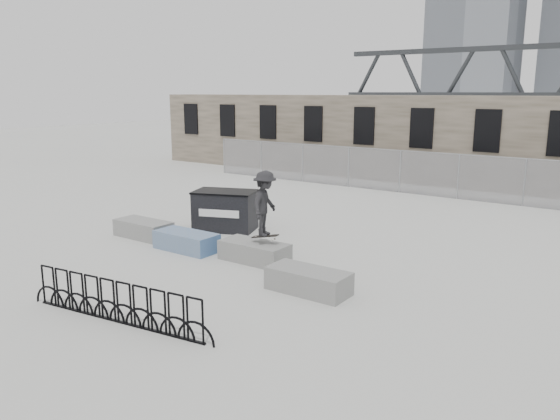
# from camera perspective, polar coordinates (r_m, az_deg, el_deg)

# --- Properties ---
(ground) EXTENTS (120.00, 120.00, 0.00)m
(ground) POSITION_cam_1_polar(r_m,az_deg,el_deg) (16.14, -5.57, -4.73)
(ground) COLOR beige
(ground) RESTS_ON ground
(stone_wall) EXTENTS (36.00, 2.58, 4.50)m
(stone_wall) POSITION_cam_1_polar(r_m,az_deg,el_deg) (29.76, 15.40, 7.13)
(stone_wall) COLOR #65594A
(stone_wall) RESTS_ON ground
(chainlink_fence) EXTENTS (22.06, 0.06, 2.02)m
(chainlink_fence) POSITION_cam_1_polar(r_m,az_deg,el_deg) (26.43, 12.43, 4.02)
(chainlink_fence) COLOR gray
(chainlink_fence) RESTS_ON ground
(planter_far_left) EXTENTS (2.00, 0.90, 0.56)m
(planter_far_left) POSITION_cam_1_polar(r_m,az_deg,el_deg) (18.51, -14.08, -1.86)
(planter_far_left) COLOR gray
(planter_far_left) RESTS_ON ground
(planter_center_left) EXTENTS (2.00, 0.90, 0.56)m
(planter_center_left) POSITION_cam_1_polar(r_m,az_deg,el_deg) (16.74, -9.75, -3.16)
(planter_center_left) COLOR #35609F
(planter_center_left) RESTS_ON ground
(planter_center_right) EXTENTS (2.00, 0.90, 0.56)m
(planter_center_right) POSITION_cam_1_polar(r_m,az_deg,el_deg) (15.45, -2.69, -4.29)
(planter_center_right) COLOR gray
(planter_center_right) RESTS_ON ground
(planter_offset) EXTENTS (2.00, 0.90, 0.56)m
(planter_offset) POSITION_cam_1_polar(r_m,az_deg,el_deg) (13.15, 2.98, -7.31)
(planter_offset) COLOR gray
(planter_offset) RESTS_ON ground
(dumpster) EXTENTS (2.40, 1.94, 1.37)m
(dumpster) POSITION_cam_1_polar(r_m,az_deg,el_deg) (18.92, -5.75, -0.02)
(dumpster) COLOR black
(dumpster) RESTS_ON ground
(bike_rack) EXTENTS (4.91, 0.68, 0.90)m
(bike_rack) POSITION_cam_1_polar(r_m,az_deg,el_deg) (11.94, -16.77, -9.22)
(bike_rack) COLOR black
(bike_rack) RESTS_ON ground
(skateboarder) EXTENTS (0.94, 1.30, 1.93)m
(skateboarder) POSITION_cam_1_polar(r_m,az_deg,el_deg) (15.02, -1.59, 0.69)
(skateboarder) COLOR black
(skateboarder) RESTS_ON ground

